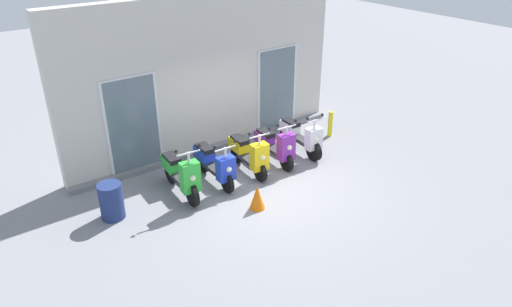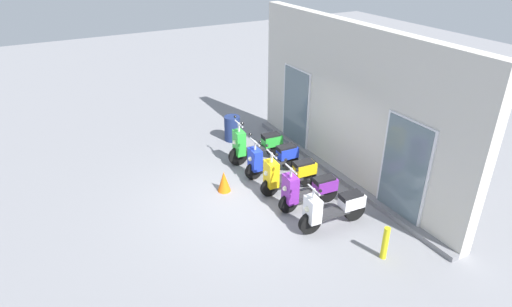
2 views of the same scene
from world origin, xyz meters
The scene contains 10 objects.
ground_plane centered at (0.00, 0.00, 0.00)m, with size 40.00×40.00×0.00m, color gray.
storefront_facade centered at (0.00, 2.56, 1.85)m, with size 7.36×0.50×3.82m.
scooter_green centered at (-1.70, 0.91, 0.49)m, with size 0.57×1.64×1.33m.
scooter_blue centered at (-0.86, 0.93, 0.47)m, with size 0.57×1.54×1.17m.
scooter_yellow centered at (0.02, 0.86, 0.48)m, with size 0.57×1.49×1.24m.
scooter_purple centered at (0.80, 0.88, 0.46)m, with size 0.56×1.49×1.23m.
scooter_white centered at (1.66, 0.93, 0.45)m, with size 0.51×1.61×1.18m.
trash_bin centered at (-3.22, 0.94, 0.38)m, with size 0.47×0.47×0.75m, color navy.
curb_bollard centered at (2.94, 1.18, 0.35)m, with size 0.12×0.12×0.70m, color yellow.
traffic_cone centered at (-0.72, -0.49, 0.26)m, with size 0.32×0.32×0.52m, color orange.
Camera 1 is at (-5.50, -6.98, 5.42)m, focal length 32.96 mm.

